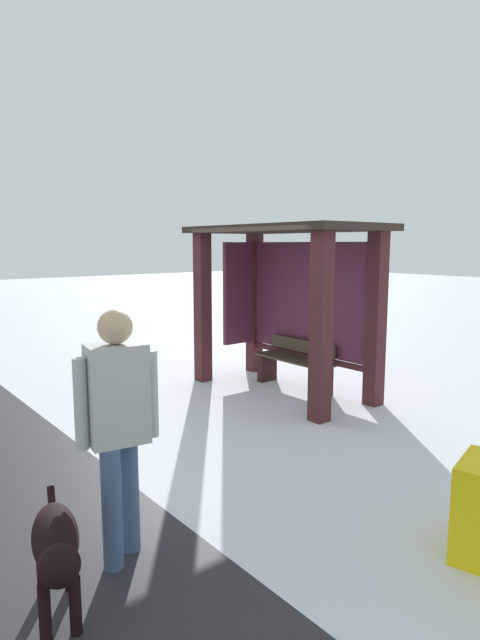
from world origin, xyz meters
TOP-DOWN VIEW (x-y plane):
  - ground_plane at (0.00, 0.00)m, footprint 60.00×60.00m
  - bus_shelter at (-0.08, 0.15)m, footprint 3.08×1.58m
  - bench_left_inside at (0.00, 0.29)m, footprint 1.44×0.39m
  - person_walking at (2.48, -3.90)m, footprint 0.32×0.60m
  - dog at (2.83, -4.49)m, footprint 0.98×0.46m

SIDE VIEW (x-z plane):
  - ground_plane at x=0.00m, z-range 0.00..0.00m
  - bench_left_inside at x=0.00m, z-range -0.02..0.75m
  - dog at x=2.83m, z-range 0.15..0.84m
  - person_walking at x=2.48m, z-range 0.16..1.99m
  - bus_shelter at x=-0.08m, z-range 0.45..3.00m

